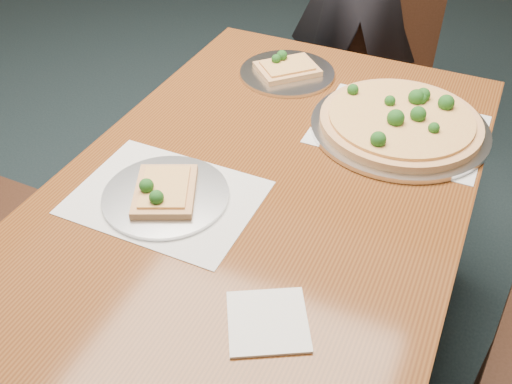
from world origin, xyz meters
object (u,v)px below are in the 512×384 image
at_px(slice_plate_near, 165,193).
at_px(chair_far, 381,66).
at_px(pizza_pan, 401,122).
at_px(dining_table, 256,222).
at_px(slice_plate_far, 287,71).

bearing_deg(slice_plate_near, chair_far, 81.72).
xyz_separation_m(pizza_pan, slice_plate_near, (-0.40, -0.48, -0.01)).
xyz_separation_m(dining_table, chair_far, (0.01, 1.15, -0.14)).
distance_m(pizza_pan, slice_plate_near, 0.63).
height_order(pizza_pan, slice_plate_far, pizza_pan).
distance_m(dining_table, pizza_pan, 0.46).
bearing_deg(slice_plate_far, dining_table, -74.87).
relative_size(chair_far, slice_plate_near, 3.25).
relative_size(dining_table, slice_plate_near, 5.36).
bearing_deg(slice_plate_far, slice_plate_near, -92.70).
bearing_deg(dining_table, slice_plate_far, 105.13).
height_order(dining_table, slice_plate_far, slice_plate_far).
height_order(dining_table, slice_plate_near, slice_plate_near).
xyz_separation_m(slice_plate_near, slice_plate_far, (0.03, 0.63, -0.00)).
distance_m(chair_far, slice_plate_far, 0.68).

